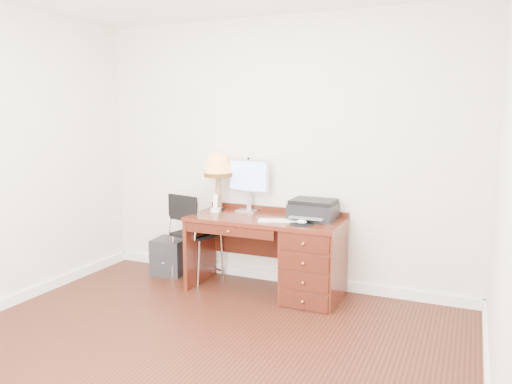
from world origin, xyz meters
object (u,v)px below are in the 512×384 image
at_px(phone, 216,207).
at_px(equipment_box, 170,256).
at_px(chair, 194,228).
at_px(desk, 297,255).
at_px(monitor, 248,179).
at_px(printer, 313,210).
at_px(leg_lamp, 218,169).

height_order(phone, equipment_box, phone).
bearing_deg(chair, desk, 11.47).
bearing_deg(phone, desk, -14.65).
bearing_deg(desk, phone, 176.83).
distance_m(desk, monitor, 0.94).
bearing_deg(phone, equipment_box, 164.07).
relative_size(monitor, equipment_box, 1.35).
height_order(desk, equipment_box, desk).
bearing_deg(equipment_box, monitor, 2.88).
xyz_separation_m(monitor, equipment_box, (-0.88, -0.13, -0.89)).
bearing_deg(desk, printer, 39.80).
relative_size(monitor, chair, 0.58).
height_order(monitor, equipment_box, monitor).
distance_m(monitor, phone, 0.44).
height_order(desk, leg_lamp, leg_lamp).
relative_size(printer, phone, 2.40).
bearing_deg(equipment_box, desk, -9.30).
xyz_separation_m(phone, chair, (-0.25, -0.02, -0.24)).
distance_m(phone, equipment_box, 0.85).
xyz_separation_m(desk, monitor, (-0.61, 0.23, 0.67)).
xyz_separation_m(monitor, printer, (0.74, -0.12, -0.24)).
height_order(leg_lamp, chair, leg_lamp).
height_order(desk, phone, phone).
xyz_separation_m(printer, leg_lamp, (-1.04, 0.05, 0.34)).
bearing_deg(monitor, chair, -152.93).
relative_size(leg_lamp, chair, 0.64).
relative_size(desk, equipment_box, 3.81).
height_order(desk, chair, chair).
relative_size(printer, chair, 0.47).
distance_m(printer, chair, 1.31).
bearing_deg(phone, monitor, 20.68).
bearing_deg(printer, leg_lamp, 179.08).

